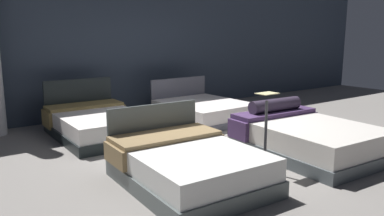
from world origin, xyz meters
name	(u,v)px	position (x,y,z in m)	size (l,w,h in m)	color
ground_plane	(197,145)	(0.00, 0.00, -0.01)	(18.00, 18.00, 0.02)	gray
showroom_back_wall	(116,40)	(0.00, 3.16, 1.75)	(18.00, 0.06, 3.50)	#333D4C
bed_0	(187,165)	(-1.12, -1.32, 0.25)	(1.60, 1.99, 0.90)	#515A59
bed_1	(307,138)	(1.13, -1.41, 0.27)	(1.75, 2.19, 0.79)	#4C5458
bed_2	(98,123)	(-1.17, 1.55, 0.24)	(1.54, 2.16, 0.98)	black
bed_3	(203,111)	(1.23, 1.45, 0.21)	(1.70, 1.98, 0.86)	#51515E
price_sign	(265,142)	(0.00, -1.58, 0.43)	(0.28, 0.24, 1.11)	#3F3F44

